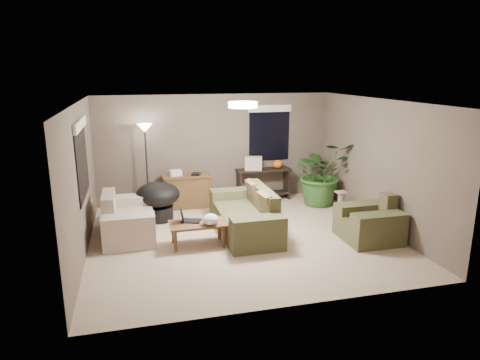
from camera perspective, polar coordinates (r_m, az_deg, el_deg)
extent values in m
plane|color=#C6AE93|center=(8.05, 0.35, -7.61)|extent=(5.50, 5.50, 0.00)
plane|color=white|center=(7.48, 0.38, 10.45)|extent=(5.50, 5.50, 0.00)
plane|color=#67574C|center=(10.06, -3.21, 4.25)|extent=(5.50, 0.00, 5.50)
plane|color=#67574C|center=(5.38, 7.07, -4.85)|extent=(5.50, 0.00, 5.50)
plane|color=#67574C|center=(7.49, -20.46, -0.16)|extent=(0.00, 5.00, 5.00)
plane|color=#67574C|center=(8.76, 18.08, 2.04)|extent=(0.00, 5.00, 5.00)
cube|color=#48472B|center=(8.24, 0.58, -5.51)|extent=(0.95, 1.48, 0.42)
cube|color=#47462B|center=(8.20, 3.05, -2.49)|extent=(0.22, 1.48, 0.43)
cube|color=#49482C|center=(7.38, 2.41, -7.20)|extent=(0.95, 0.36, 0.60)
cube|color=brown|center=(9.06, -0.90, -3.05)|extent=(0.95, 0.36, 0.60)
cube|color=#8C7251|center=(7.77, 3.57, -3.35)|extent=(0.28, 0.47, 0.47)
cube|color=#8C7251|center=(8.60, 1.76, -1.59)|extent=(0.26, 0.46, 0.47)
cube|color=beige|center=(8.31, -14.54, -5.82)|extent=(0.90, 0.88, 0.42)
cube|color=#BDB3A1|center=(8.19, -17.10, -3.16)|extent=(0.22, 0.88, 0.43)
cube|color=beige|center=(7.70, -14.58, -6.75)|extent=(0.90, 0.36, 0.60)
cube|color=beige|center=(8.87, -14.58, -3.92)|extent=(0.90, 0.36, 0.60)
cube|color=brown|center=(8.21, 16.74, -6.22)|extent=(0.95, 0.28, 0.42)
cube|color=#4D4D2E|center=(8.27, 19.13, -3.16)|extent=(0.22, 0.28, 0.43)
cube|color=#49492C|center=(7.93, 17.96, -6.37)|extent=(0.95, 0.36, 0.60)
cube|color=brown|center=(8.44, 15.69, -4.93)|extent=(0.95, 0.36, 0.60)
cube|color=brown|center=(7.59, -5.63, -5.84)|extent=(1.00, 0.55, 0.04)
cylinder|color=brown|center=(7.43, -8.59, -8.11)|extent=(0.06, 0.06, 0.38)
cylinder|color=brown|center=(7.55, -2.18, -7.60)|extent=(0.06, 0.06, 0.38)
cylinder|color=brown|center=(7.80, -8.89, -7.01)|extent=(0.06, 0.06, 0.38)
cylinder|color=brown|center=(7.91, -2.79, -6.55)|extent=(0.06, 0.06, 0.38)
cube|color=black|center=(7.66, -6.49, -5.44)|extent=(0.39, 0.34, 0.02)
cube|color=black|center=(7.60, -7.72, -4.68)|extent=(0.09, 0.24, 0.22)
ellipsoid|color=white|center=(7.44, -3.95, -5.26)|extent=(0.30, 0.27, 0.20)
cube|color=brown|center=(9.74, -7.00, -1.57)|extent=(1.05, 0.45, 0.71)
cube|color=brown|center=(9.65, -7.07, 0.57)|extent=(1.10, 0.50, 0.04)
cube|color=silver|center=(9.60, -8.56, 0.94)|extent=(0.27, 0.22, 0.12)
cube|color=black|center=(9.61, -5.85, 0.80)|extent=(0.25, 0.27, 0.04)
cube|color=black|center=(10.17, 3.15, 1.37)|extent=(1.30, 0.40, 0.04)
cube|color=black|center=(10.10, -0.13, -0.89)|extent=(0.05, 0.38, 0.71)
cube|color=black|center=(10.45, 6.27, -0.46)|extent=(0.05, 0.38, 0.71)
cube|color=black|center=(10.31, 3.11, -1.77)|extent=(1.25, 0.36, 0.03)
ellipsoid|color=orange|center=(10.25, 5.03, 2.12)|extent=(0.25, 0.25, 0.20)
cube|color=beige|center=(10.06, 1.80, 2.24)|extent=(0.47, 0.40, 0.30)
cylinder|color=black|center=(9.05, -10.78, -4.32)|extent=(0.60, 0.60, 0.30)
ellipsoid|color=black|center=(8.94, -10.90, -1.89)|extent=(1.15, 1.15, 0.50)
cylinder|color=black|center=(9.83, -12.02, -3.75)|extent=(0.28, 0.28, 0.02)
cylinder|color=black|center=(9.59, -12.30, 1.31)|extent=(0.04, 0.04, 1.78)
cone|color=white|center=(9.43, -12.59, 6.76)|extent=(0.32, 0.32, 0.18)
cylinder|color=white|center=(7.49, 0.38, 9.99)|extent=(0.50, 0.50, 0.10)
imported|color=#2D5923|center=(10.00, 10.77, 0.02)|extent=(1.34, 1.48, 1.16)
cube|color=tan|center=(9.55, 13.18, -4.32)|extent=(0.32, 0.32, 0.03)
cylinder|color=tan|center=(9.48, 13.26, -2.97)|extent=(0.12, 0.12, 0.44)
cube|color=tan|center=(9.41, 13.34, -1.60)|extent=(0.22, 0.22, 0.03)
cube|color=black|center=(7.72, -20.32, 2.55)|extent=(0.01, 1.50, 1.30)
cube|color=white|center=(7.62, -20.56, 6.97)|extent=(0.05, 1.56, 0.16)
cube|color=black|center=(10.32, 3.92, 6.19)|extent=(1.00, 0.01, 1.30)
cube|color=white|center=(10.23, 4.02, 9.50)|extent=(1.06, 0.05, 0.16)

